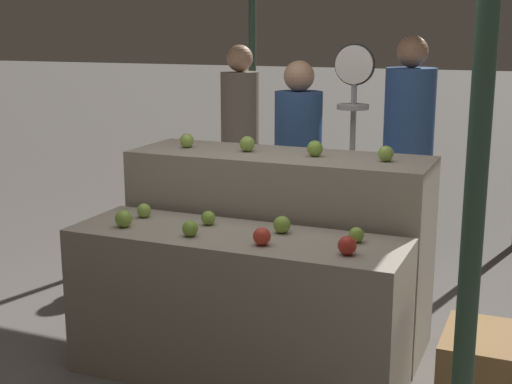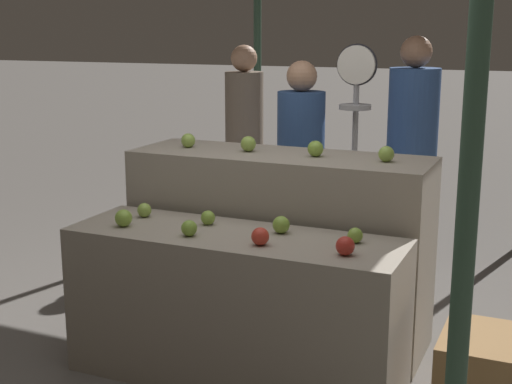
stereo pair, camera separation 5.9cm
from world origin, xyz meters
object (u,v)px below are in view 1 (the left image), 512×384
object	(u,v)px
wooden_crate_side	(494,384)
person_customer_right	(408,137)
person_customer_left	(240,129)
produce_scale	(353,120)
person_vendor_at_scale	(298,158)

from	to	relation	value
wooden_crate_side	person_customer_right	bearing A→B (deg)	111.33
person_customer_left	wooden_crate_side	size ratio (longest dim) A/B	3.60
produce_scale	wooden_crate_side	world-z (taller)	produce_scale
produce_scale	person_vendor_at_scale	bearing A→B (deg)	156.81
person_vendor_at_scale	produce_scale	bearing A→B (deg)	156.34
person_vendor_at_scale	person_customer_left	distance (m)	1.16
produce_scale	wooden_crate_side	bearing A→B (deg)	-51.27
person_vendor_at_scale	person_customer_left	bearing A→B (deg)	-46.46
person_customer_left	wooden_crate_side	distance (m)	3.29
produce_scale	person_customer_right	xyz separation A→B (m)	(0.19, 0.84, -0.21)
person_customer_right	person_vendor_at_scale	bearing A→B (deg)	49.17
person_customer_right	wooden_crate_side	bearing A→B (deg)	113.54
person_customer_left	person_customer_right	distance (m)	1.43
produce_scale	person_vendor_at_scale	xyz separation A→B (m)	(-0.42, 0.18, -0.30)
produce_scale	person_customer_right	bearing A→B (deg)	77.08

